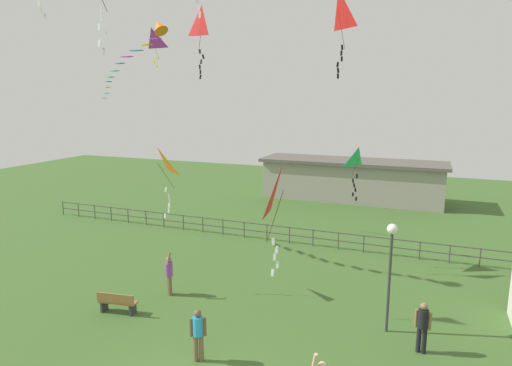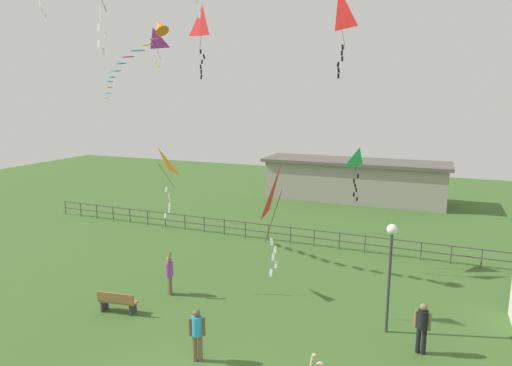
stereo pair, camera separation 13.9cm
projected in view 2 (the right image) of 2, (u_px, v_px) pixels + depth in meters
lamppost at (391, 253)px, 14.97m from camera, size 0.36×0.36×3.92m
park_bench at (117, 302)px, 16.79m from camera, size 1.54×0.63×0.85m
person_0 at (169, 272)px, 18.28m from camera, size 0.43×0.47×1.94m
person_2 at (422, 325)px, 14.04m from camera, size 0.51×0.32×1.71m
person_3 at (197, 331)px, 13.64m from camera, size 0.48×0.32×1.72m
kite_0 at (359, 160)px, 20.57m from camera, size 0.78×1.07×2.58m
kite_2 at (281, 194)px, 11.54m from camera, size 0.74×0.85×3.15m
kite_4 at (203, 25)px, 19.62m from camera, size 0.73×0.58×3.17m
kite_5 at (338, 11)px, 17.05m from camera, size 1.08×1.05×3.35m
kite_7 at (153, 40)px, 25.50m from camera, size 1.09×0.94×2.20m
kite_8 at (158, 165)px, 17.69m from camera, size 1.27×1.21×2.89m
streamer_kite at (151, 36)px, 19.21m from camera, size 6.34×3.62×3.42m
waterfront_railing at (312, 235)px, 24.35m from camera, size 36.03×0.06×0.95m
pavilion_building at (354, 180)px, 35.01m from camera, size 14.28×4.15×3.21m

